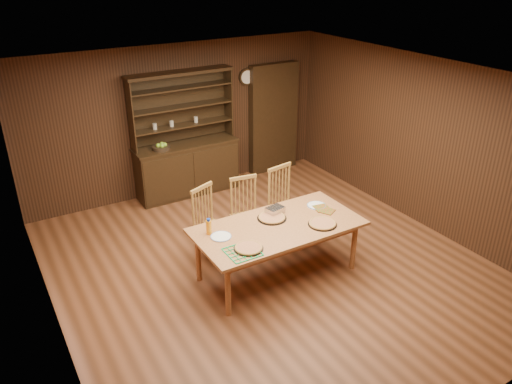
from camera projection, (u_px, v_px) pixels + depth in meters
floor at (269, 266)px, 6.92m from camera, size 6.00×6.00×0.00m
room_shell at (270, 161)px, 6.24m from camera, size 6.00×6.00×6.00m
china_hutch at (187, 162)px, 8.80m from camera, size 1.84×0.52×2.17m
doorway at (273, 118)px, 9.59m from camera, size 1.00×0.18×2.10m
wall_clock at (247, 77)px, 9.01m from camera, size 0.30×0.05×0.30m
dining_table at (278, 230)px, 6.46m from camera, size 2.18×1.09×0.75m
chair_left at (208, 220)px, 6.94m from camera, size 0.56×0.55×1.06m
chair_center at (246, 210)px, 7.24m from camera, size 0.49×0.47×1.05m
chair_right at (284, 200)px, 7.41m from camera, size 0.53×0.52×1.13m
pizza_left at (249, 248)px, 5.91m from camera, size 0.35×0.35×0.04m
pizza_right at (322, 223)px, 6.44m from camera, size 0.37×0.37×0.04m
pizza_center at (272, 217)px, 6.59m from camera, size 0.39×0.39×0.04m
cooling_rack at (242, 252)px, 5.85m from camera, size 0.41×0.41×0.02m
plate_left at (221, 236)px, 6.16m from camera, size 0.26×0.26×0.02m
plate_right at (317, 205)px, 6.92m from camera, size 0.26×0.26×0.02m
foil_dish at (275, 210)px, 6.71m from camera, size 0.26×0.21×0.09m
juice_bottle at (209, 227)px, 6.20m from camera, size 0.07×0.07×0.21m
pot_holder_a at (327, 211)px, 6.78m from camera, size 0.25×0.25×0.01m
pot_holder_b at (322, 208)px, 6.85m from camera, size 0.24×0.24×0.02m
fruit_bowl at (161, 147)px, 8.37m from camera, size 0.30×0.30×0.12m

